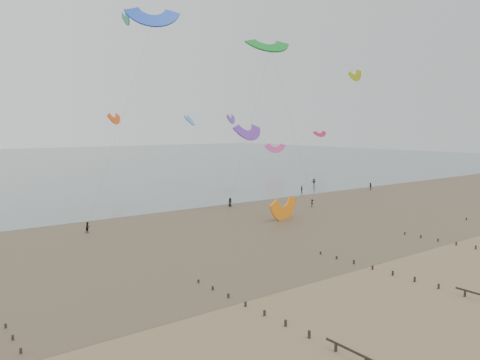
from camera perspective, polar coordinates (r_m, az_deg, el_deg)
name	(u,v)px	position (r m, az deg, el deg)	size (l,w,h in m)	color
ground	(381,287)	(49.99, 16.84, -12.36)	(500.00, 500.00, 0.00)	brown
sea_and_shore	(176,231)	(72.70, -7.80, -6.22)	(500.00, 665.00, 0.03)	#475654
kitesurfers	(275,195)	(104.73, 4.33, -1.79)	(122.51, 25.66, 1.86)	black
grounded_kite	(284,219)	(81.96, 5.42, -4.74)	(7.57, 3.97, 5.77)	orange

